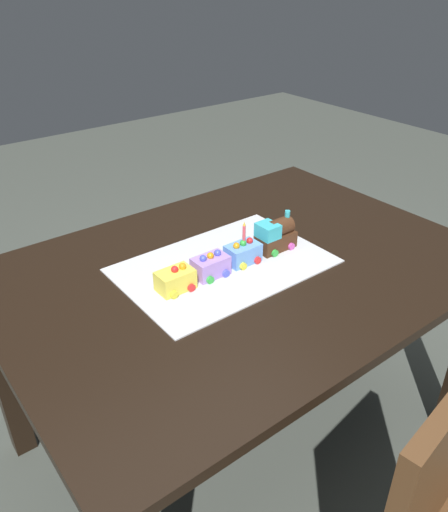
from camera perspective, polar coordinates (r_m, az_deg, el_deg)
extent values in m
plane|color=#474C44|center=(1.99, 1.65, -19.52)|extent=(8.00, 8.00, 0.00)
cube|color=black|center=(1.51, 2.05, -1.45)|extent=(1.40, 1.00, 0.03)
cube|color=black|center=(2.35, 7.14, 0.39)|extent=(0.07, 0.07, 0.71)
cube|color=black|center=(1.85, -23.55, -11.85)|extent=(0.07, 0.07, 0.71)
cube|color=brown|center=(1.16, 22.97, -20.81)|extent=(0.40, 0.09, 0.40)
cube|color=silver|center=(1.49, 0.00, -1.06)|extent=(0.60, 0.40, 0.00)
cube|color=#472816|center=(1.57, 5.81, 1.67)|extent=(0.12, 0.06, 0.05)
cylinder|color=#472816|center=(1.56, 6.31, 3.26)|extent=(0.08, 0.05, 0.05)
cube|color=#38B7C6|center=(1.53, 4.95, 2.85)|extent=(0.06, 0.06, 0.04)
cylinder|color=#38B7C6|center=(1.56, 7.13, 4.57)|extent=(0.02, 0.02, 0.03)
sphere|color=#F4EFCC|center=(1.61, 7.62, 2.61)|extent=(0.02, 0.02, 0.02)
cylinder|color=#D84CB2|center=(1.62, 5.81, 2.07)|extent=(0.02, 0.01, 0.02)
cylinder|color=red|center=(1.58, 3.98, 1.35)|extent=(0.02, 0.01, 0.02)
cylinder|color=#D84CB2|center=(1.58, 7.59, 1.08)|extent=(0.02, 0.01, 0.02)
cylinder|color=green|center=(1.53, 5.75, 0.32)|extent=(0.02, 0.01, 0.02)
cube|color=#669EEA|center=(1.49, 2.13, 0.30)|extent=(0.10, 0.06, 0.06)
cylinder|color=green|center=(1.54, 2.06, 0.60)|extent=(0.02, 0.01, 0.02)
cylinder|color=#D84CB2|center=(1.51, 0.45, -0.03)|extent=(0.02, 0.01, 0.02)
cylinder|color=red|center=(1.49, 3.81, -0.49)|extent=(0.02, 0.01, 0.02)
cylinder|color=yellow|center=(1.46, 2.18, -1.17)|extent=(0.02, 0.01, 0.02)
sphere|color=orange|center=(1.46, 1.40, 1.16)|extent=(0.02, 0.02, 0.02)
sphere|color=red|center=(1.49, 2.90, 1.73)|extent=(0.02, 0.02, 0.02)
sphere|color=green|center=(1.48, 2.16, 1.44)|extent=(0.02, 0.02, 0.02)
cube|color=#AD84E0|center=(1.43, -1.52, -1.15)|extent=(0.10, 0.06, 0.06)
cylinder|color=yellow|center=(1.48, -1.48, -0.79)|extent=(0.02, 0.01, 0.02)
cylinder|color=orange|center=(1.45, -3.23, -1.48)|extent=(0.02, 0.01, 0.02)
cylinder|color=#4C59D8|center=(1.43, 0.23, -1.97)|extent=(0.02, 0.01, 0.02)
cylinder|color=green|center=(1.40, -1.55, -2.71)|extent=(0.02, 0.01, 0.02)
sphere|color=orange|center=(1.41, -1.54, 0.03)|extent=(0.02, 0.02, 0.02)
sphere|color=#4C59D8|center=(1.42, -0.73, 0.34)|extent=(0.02, 0.02, 0.02)
sphere|color=#4C59D8|center=(1.40, -2.36, -0.28)|extent=(0.02, 0.02, 0.02)
cube|color=#F4E04C|center=(1.37, -5.49, -2.71)|extent=(0.10, 0.06, 0.06)
cylinder|color=orange|center=(1.42, -5.32, -2.29)|extent=(0.02, 0.01, 0.02)
cylinder|color=#D84CB2|center=(1.40, -7.21, -3.02)|extent=(0.02, 0.01, 0.02)
cylinder|color=red|center=(1.37, -3.67, -3.58)|extent=(0.02, 0.01, 0.02)
cylinder|color=yellow|center=(1.35, -5.61, -4.37)|extent=(0.02, 0.01, 0.02)
sphere|color=red|center=(1.36, -5.56, -1.51)|extent=(0.02, 0.02, 0.02)
sphere|color=orange|center=(1.37, -4.68, -1.17)|extent=(0.02, 0.02, 0.02)
cylinder|color=#F24C59|center=(1.46, 2.27, 2.62)|extent=(0.01, 0.01, 0.05)
cone|color=yellow|center=(1.45, 2.29, 3.65)|extent=(0.01, 0.01, 0.01)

